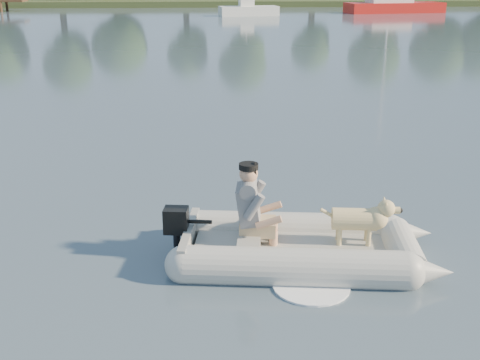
{
  "coord_description": "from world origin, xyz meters",
  "views": [
    {
      "loc": [
        -0.67,
        -7.02,
        3.8
      ],
      "look_at": [
        -0.15,
        1.58,
        0.75
      ],
      "focal_mm": 45.0,
      "sensor_mm": 36.0,
      "label": 1
    }
  ],
  "objects_px": {
    "dog": "(354,223)",
    "motorboat": "(249,4)",
    "sailboat": "(393,7)",
    "dinghy": "(304,218)",
    "man": "(250,202)"
  },
  "relations": [
    {
      "from": "dinghy",
      "to": "dog",
      "type": "bearing_deg",
      "value": 4.57
    },
    {
      "from": "dog",
      "to": "sailboat",
      "type": "xyz_separation_m",
      "value": [
        15.16,
        47.66,
        -0.01
      ]
    },
    {
      "from": "man",
      "to": "motorboat",
      "type": "distance_m",
      "value": 44.61
    },
    {
      "from": "man",
      "to": "motorboat",
      "type": "xyz_separation_m",
      "value": [
        3.3,
        44.49,
        0.16
      ]
    },
    {
      "from": "dog",
      "to": "motorboat",
      "type": "relative_size",
      "value": 0.19
    },
    {
      "from": "dog",
      "to": "sailboat",
      "type": "relative_size",
      "value": 0.08
    },
    {
      "from": "sailboat",
      "to": "man",
      "type": "bearing_deg",
      "value": -118.2
    },
    {
      "from": "dinghy",
      "to": "motorboat",
      "type": "xyz_separation_m",
      "value": [
        2.58,
        44.63,
        0.35
      ]
    },
    {
      "from": "dog",
      "to": "motorboat",
      "type": "height_order",
      "value": "motorboat"
    },
    {
      "from": "dinghy",
      "to": "dog",
      "type": "xyz_separation_m",
      "value": [
        0.68,
        -0.03,
        -0.08
      ]
    },
    {
      "from": "man",
      "to": "dog",
      "type": "relative_size",
      "value": 1.16
    },
    {
      "from": "dog",
      "to": "sailboat",
      "type": "height_order",
      "value": "sailboat"
    },
    {
      "from": "dog",
      "to": "motorboat",
      "type": "distance_m",
      "value": 44.7
    },
    {
      "from": "dinghy",
      "to": "man",
      "type": "distance_m",
      "value": 0.76
    },
    {
      "from": "man",
      "to": "dog",
      "type": "xyz_separation_m",
      "value": [
        1.4,
        -0.17,
        -0.27
      ]
    }
  ]
}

